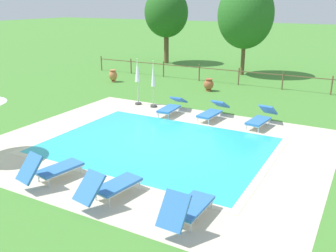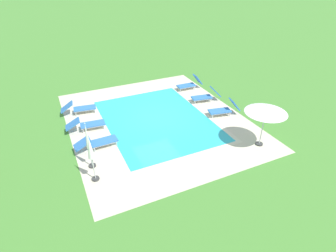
{
  "view_description": "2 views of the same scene",
  "coord_description": "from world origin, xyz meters",
  "px_view_note": "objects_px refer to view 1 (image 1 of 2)",
  "views": [
    {
      "loc": [
        6.31,
        -10.67,
        4.89
      ],
      "look_at": [
        0.17,
        0.5,
        0.6
      ],
      "focal_mm": 39.9,
      "sensor_mm": 36.0,
      "label": 1
    },
    {
      "loc": [
        -12.76,
        5.22,
        7.87
      ],
      "look_at": [
        -1.71,
        0.05,
        0.51
      ],
      "focal_mm": 29.13,
      "sensor_mm": 36.0,
      "label": 2
    }
  ],
  "objects_px": {
    "terracotta_urn_near_fence": "(113,75)",
    "tree_far_west": "(246,15)",
    "terracotta_urn_by_tree": "(209,84)",
    "sun_lounger_south_far": "(213,111)",
    "patio_umbrella_closed_row_mid_west": "(153,79)",
    "sun_lounger_north_mid": "(187,208)",
    "sun_lounger_south_mid": "(51,169)",
    "sun_lounger_north_far": "(261,118)",
    "patio_umbrella_closed_row_west": "(138,74)",
    "tree_west_mid": "(166,13)",
    "sun_lounger_south_near_corner": "(110,186)",
    "sun_lounger_north_near_steps": "(172,106)"
  },
  "relations": [
    {
      "from": "sun_lounger_north_near_steps",
      "to": "sun_lounger_south_far",
      "type": "height_order",
      "value": "sun_lounger_south_far"
    },
    {
      "from": "sun_lounger_north_mid",
      "to": "sun_lounger_south_mid",
      "type": "distance_m",
      "value": 4.29
    },
    {
      "from": "sun_lounger_north_mid",
      "to": "tree_west_mid",
      "type": "xyz_separation_m",
      "value": [
        -11.77,
        20.21,
        3.58
      ]
    },
    {
      "from": "sun_lounger_north_far",
      "to": "tree_west_mid",
      "type": "bearing_deg",
      "value": 132.31
    },
    {
      "from": "sun_lounger_south_mid",
      "to": "terracotta_urn_by_tree",
      "type": "xyz_separation_m",
      "value": [
        -0.5,
        12.54,
        -0.01
      ]
    },
    {
      "from": "terracotta_urn_near_fence",
      "to": "tree_far_west",
      "type": "relative_size",
      "value": 0.12
    },
    {
      "from": "patio_umbrella_closed_row_west",
      "to": "patio_umbrella_closed_row_mid_west",
      "type": "height_order",
      "value": "patio_umbrella_closed_row_west"
    },
    {
      "from": "sun_lounger_north_mid",
      "to": "sun_lounger_north_far",
      "type": "relative_size",
      "value": 0.89
    },
    {
      "from": "sun_lounger_north_near_steps",
      "to": "sun_lounger_south_mid",
      "type": "distance_m",
      "value": 7.54
    },
    {
      "from": "terracotta_urn_near_fence",
      "to": "terracotta_urn_by_tree",
      "type": "relative_size",
      "value": 1.08
    },
    {
      "from": "sun_lounger_north_near_steps",
      "to": "tree_west_mid",
      "type": "height_order",
      "value": "tree_west_mid"
    },
    {
      "from": "terracotta_urn_by_tree",
      "to": "patio_umbrella_closed_row_mid_west",
      "type": "bearing_deg",
      "value": -102.69
    },
    {
      "from": "patio_umbrella_closed_row_west",
      "to": "sun_lounger_north_mid",
      "type": "bearing_deg",
      "value": -50.77
    },
    {
      "from": "sun_lounger_south_near_corner",
      "to": "sun_lounger_south_far",
      "type": "distance_m",
      "value": 7.72
    },
    {
      "from": "tree_far_west",
      "to": "sun_lounger_north_mid",
      "type": "bearing_deg",
      "value": -75.66
    },
    {
      "from": "terracotta_urn_by_tree",
      "to": "tree_west_mid",
      "type": "bearing_deg",
      "value": 132.47
    },
    {
      "from": "sun_lounger_north_mid",
      "to": "sun_lounger_south_far",
      "type": "xyz_separation_m",
      "value": [
        -2.54,
        7.73,
        -0.04
      ]
    },
    {
      "from": "sun_lounger_north_near_steps",
      "to": "sun_lounger_north_mid",
      "type": "xyz_separation_m",
      "value": [
        4.47,
        -7.58,
        0.05
      ]
    },
    {
      "from": "sun_lounger_north_near_steps",
      "to": "patio_umbrella_closed_row_west",
      "type": "xyz_separation_m",
      "value": [
        -2.23,
        0.63,
        1.16
      ]
    },
    {
      "from": "terracotta_urn_near_fence",
      "to": "patio_umbrella_closed_row_west",
      "type": "bearing_deg",
      "value": -41.04
    },
    {
      "from": "patio_umbrella_closed_row_west",
      "to": "terracotta_urn_near_fence",
      "type": "distance_m",
      "value": 5.9
    },
    {
      "from": "sun_lounger_north_near_steps",
      "to": "terracotta_urn_near_fence",
      "type": "relative_size",
      "value": 2.76
    },
    {
      "from": "sun_lounger_south_far",
      "to": "tree_far_west",
      "type": "relative_size",
      "value": 0.34
    },
    {
      "from": "sun_lounger_north_far",
      "to": "sun_lounger_south_far",
      "type": "bearing_deg",
      "value": -179.14
    },
    {
      "from": "sun_lounger_north_near_steps",
      "to": "sun_lounger_south_mid",
      "type": "relative_size",
      "value": 1.08
    },
    {
      "from": "sun_lounger_south_far",
      "to": "tree_far_west",
      "type": "height_order",
      "value": "tree_far_west"
    },
    {
      "from": "terracotta_urn_near_fence",
      "to": "terracotta_urn_by_tree",
      "type": "xyz_separation_m",
      "value": [
        6.29,
        0.57,
        -0.03
      ]
    },
    {
      "from": "sun_lounger_south_mid",
      "to": "sun_lounger_north_far",
      "type": "bearing_deg",
      "value": 63.49
    },
    {
      "from": "sun_lounger_south_mid",
      "to": "tree_far_west",
      "type": "height_order",
      "value": "tree_far_west"
    },
    {
      "from": "sun_lounger_north_mid",
      "to": "patio_umbrella_closed_row_west",
      "type": "xyz_separation_m",
      "value": [
        -6.7,
        8.21,
        1.11
      ]
    },
    {
      "from": "sun_lounger_north_far",
      "to": "tree_far_west",
      "type": "bearing_deg",
      "value": 111.96
    },
    {
      "from": "sun_lounger_north_far",
      "to": "tree_far_west",
      "type": "distance_m",
      "value": 11.89
    },
    {
      "from": "terracotta_urn_near_fence",
      "to": "tree_west_mid",
      "type": "xyz_separation_m",
      "value": [
        -0.69,
        8.2,
        3.57
      ]
    },
    {
      "from": "terracotta_urn_near_fence",
      "to": "tree_far_west",
      "type": "xyz_separation_m",
      "value": [
        6.4,
        6.25,
        3.59
      ]
    },
    {
      "from": "terracotta_urn_by_tree",
      "to": "sun_lounger_south_far",
      "type": "bearing_deg",
      "value": -65.19
    },
    {
      "from": "terracotta_urn_near_fence",
      "to": "sun_lounger_north_mid",
      "type": "bearing_deg",
      "value": -47.34
    },
    {
      "from": "sun_lounger_north_far",
      "to": "sun_lounger_south_far",
      "type": "relative_size",
      "value": 0.99
    },
    {
      "from": "sun_lounger_south_mid",
      "to": "terracotta_urn_near_fence",
      "type": "relative_size",
      "value": 2.55
    },
    {
      "from": "terracotta_urn_by_tree",
      "to": "tree_west_mid",
      "type": "distance_m",
      "value": 10.95
    },
    {
      "from": "sun_lounger_south_far",
      "to": "patio_umbrella_closed_row_mid_west",
      "type": "bearing_deg",
      "value": 172.59
    },
    {
      "from": "sun_lounger_south_near_corner",
      "to": "terracotta_urn_by_tree",
      "type": "bearing_deg",
      "value": 101.57
    },
    {
      "from": "patio_umbrella_closed_row_west",
      "to": "tree_west_mid",
      "type": "relative_size",
      "value": 0.39
    },
    {
      "from": "sun_lounger_south_mid",
      "to": "patio_umbrella_closed_row_west",
      "type": "xyz_separation_m",
      "value": [
        -2.42,
        8.16,
        1.12
      ]
    },
    {
      "from": "sun_lounger_south_near_corner",
      "to": "terracotta_urn_by_tree",
      "type": "relative_size",
      "value": 2.82
    },
    {
      "from": "sun_lounger_south_mid",
      "to": "sun_lounger_south_far",
      "type": "xyz_separation_m",
      "value": [
        1.74,
        7.69,
        -0.04
      ]
    },
    {
      "from": "sun_lounger_north_near_steps",
      "to": "sun_lounger_south_near_corner",
      "type": "relative_size",
      "value": 1.06
    },
    {
      "from": "sun_lounger_south_mid",
      "to": "tree_west_mid",
      "type": "xyz_separation_m",
      "value": [
        -7.48,
        20.17,
        3.59
      ]
    },
    {
      "from": "sun_lounger_north_near_steps",
      "to": "terracotta_urn_by_tree",
      "type": "distance_m",
      "value": 5.02
    },
    {
      "from": "sun_lounger_north_mid",
      "to": "tree_west_mid",
      "type": "distance_m",
      "value": 23.66
    },
    {
      "from": "sun_lounger_north_near_steps",
      "to": "tree_west_mid",
      "type": "bearing_deg",
      "value": 120.0
    }
  ]
}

